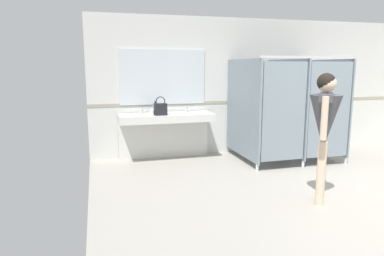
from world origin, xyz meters
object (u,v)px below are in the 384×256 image
object	(u,v)px
person_standing	(325,122)
soap_dispenser	(155,108)
handbag	(161,109)
paper_cup	(152,112)

from	to	relation	value
person_standing	soap_dispenser	xyz separation A→B (m)	(-1.71, 2.79, -0.08)
handbag	paper_cup	distance (m)	0.16
person_standing	paper_cup	distance (m)	3.07
person_standing	handbag	distance (m)	2.97
handbag	paper_cup	world-z (taller)	handbag
handbag	person_standing	bearing A→B (deg)	-55.99
person_standing	handbag	bearing A→B (deg)	124.01
soap_dispenser	paper_cup	xyz separation A→B (m)	(-0.11, -0.31, -0.04)
handbag	soap_dispenser	bearing A→B (deg)	97.85
person_standing	soap_dispenser	distance (m)	3.27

